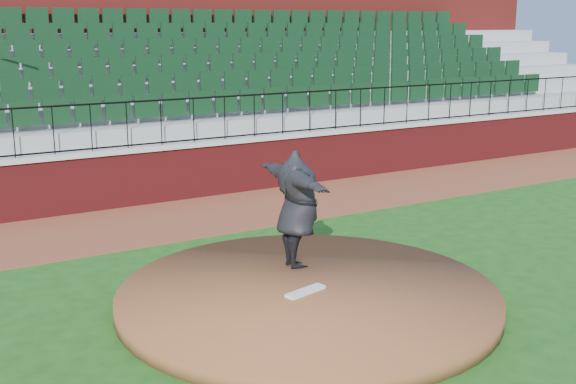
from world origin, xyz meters
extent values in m
plane|color=#184814|center=(0.00, 0.00, 0.00)|extent=(90.00, 90.00, 0.00)
cube|color=brown|center=(0.00, 5.40, 0.01)|extent=(34.00, 3.20, 0.01)
cube|color=maroon|center=(0.00, 7.00, 0.60)|extent=(34.00, 0.35, 1.20)
cube|color=#B7B7B7|center=(0.00, 7.00, 1.25)|extent=(34.00, 0.45, 0.10)
cube|color=maroon|center=(0.00, 12.52, 2.75)|extent=(34.00, 0.50, 5.50)
cylinder|color=brown|center=(-0.59, -0.04, 0.12)|extent=(5.49, 5.49, 0.25)
cube|color=silver|center=(-0.71, -0.17, 0.27)|extent=(0.69, 0.32, 0.04)
imported|color=black|center=(-0.21, 0.89, 1.18)|extent=(0.90, 2.34, 1.85)
camera|label=1|loc=(-5.96, -8.38, 3.98)|focal=45.56mm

